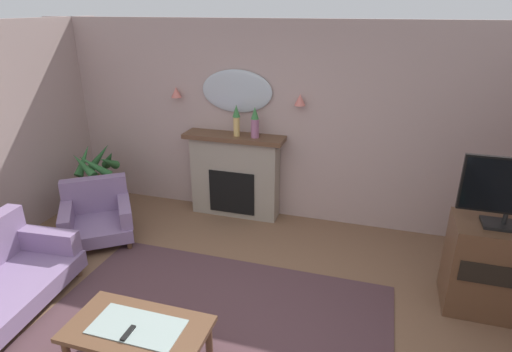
% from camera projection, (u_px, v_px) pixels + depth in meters
% --- Properties ---
extents(wall_back, '(6.97, 0.10, 2.61)m').
position_uv_depth(wall_back, '(280.00, 123.00, 5.56)').
color(wall_back, '#B29993').
rests_on(wall_back, ground).
extents(patterned_rug, '(3.20, 2.40, 0.01)m').
position_uv_depth(patterned_rug, '(208.00, 335.00, 3.78)').
color(patterned_rug, '#4C3338').
rests_on(patterned_rug, ground).
extents(fireplace, '(1.36, 0.36, 1.16)m').
position_uv_depth(fireplace, '(235.00, 176.00, 5.79)').
color(fireplace, gray).
rests_on(fireplace, ground).
extents(mantel_vase_centre, '(0.10, 0.10, 0.41)m').
position_uv_depth(mantel_vase_centre, '(236.00, 119.00, 5.44)').
color(mantel_vase_centre, tan).
rests_on(mantel_vase_centre, fireplace).
extents(mantel_vase_left, '(0.10, 0.10, 0.40)m').
position_uv_depth(mantel_vase_left, '(255.00, 123.00, 5.38)').
color(mantel_vase_left, '#9E6084').
rests_on(mantel_vase_left, fireplace).
extents(wall_mirror, '(0.96, 0.06, 0.56)m').
position_uv_depth(wall_mirror, '(237.00, 91.00, 5.48)').
color(wall_mirror, '#B2BCC6').
extents(wall_sconce_left, '(0.14, 0.14, 0.14)m').
position_uv_depth(wall_sconce_left, '(176.00, 92.00, 5.69)').
color(wall_sconce_left, '#D17066').
extents(wall_sconce_right, '(0.14, 0.14, 0.14)m').
position_uv_depth(wall_sconce_right, '(300.00, 100.00, 5.23)').
color(wall_sconce_right, '#D17066').
extents(coffee_table, '(1.10, 0.60, 0.45)m').
position_uv_depth(coffee_table, '(138.00, 333.00, 3.28)').
color(coffee_table, brown).
rests_on(coffee_table, ground).
extents(tv_remote, '(0.04, 0.16, 0.02)m').
position_uv_depth(tv_remote, '(128.00, 333.00, 3.18)').
color(tv_remote, black).
rests_on(tv_remote, coffee_table).
extents(armchair_beside_couch, '(1.13, 1.13, 0.71)m').
position_uv_depth(armchair_beside_couch, '(97.00, 215.00, 5.29)').
color(armchair_beside_couch, gray).
rests_on(armchair_beside_couch, ground).
extents(tv_cabinet, '(0.80, 0.57, 0.90)m').
position_uv_depth(tv_cabinet, '(492.00, 267.00, 3.98)').
color(tv_cabinet, brown).
rests_on(tv_cabinet, ground).
extents(tv_flatscreen, '(0.84, 0.24, 0.65)m').
position_uv_depth(tv_flatscreen, '(512.00, 191.00, 3.66)').
color(tv_flatscreen, black).
rests_on(tv_flatscreen, tv_cabinet).
extents(potted_plant_corner_palm, '(0.62, 0.65, 0.99)m').
position_uv_depth(potted_plant_corner_palm, '(99.00, 180.00, 5.83)').
color(potted_plant_corner_palm, '#474C56').
rests_on(potted_plant_corner_palm, ground).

